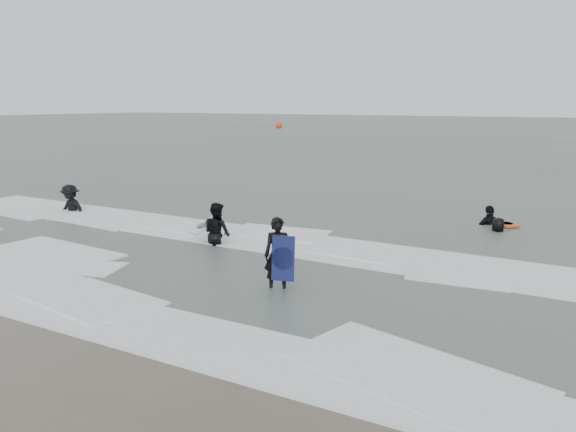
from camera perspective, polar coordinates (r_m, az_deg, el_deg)
The scene contains 10 objects.
ground at distance 11.35m, azimuth -12.93°, elevation -9.84°, with size 320.00×320.00×0.00m, color brown.
sea at distance 88.06m, azimuth 25.47°, elevation 7.78°, with size 320.00×320.00×0.00m, color #47544C.
surfer_centre at distance 12.43m, azimuth -1.00°, elevation -7.64°, with size 0.61×0.40×1.67m, color black.
surfer_wading at distance 16.41m, azimuth -7.18°, elevation -2.97°, with size 0.88×0.69×1.81m, color black.
surfer_breaker at distance 22.53m, azimuth -21.16°, elevation 0.29°, with size 1.24×0.71×1.92m, color black.
surfer_right_near at distance 20.05m, azimuth 19.78°, elevation -0.92°, with size 1.08×0.45×1.84m, color black.
surfer_right_far at distance 19.00m, azimuth 20.53°, elevation -1.63°, with size 0.80×0.52×1.65m, color black.
surf_foam at distance 14.10m, azimuth -2.65°, elevation -5.14°, with size 30.03×9.06×0.09m.
bodyboards at distance 15.70m, azimuth 5.80°, elevation -1.73°, with size 8.11×10.21×1.25m.
buoy at distance 89.41m, azimuth -0.96°, elevation 9.14°, with size 1.00×1.00×1.65m.
Camera 1 is at (7.32, -7.66, 4.07)m, focal length 35.00 mm.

